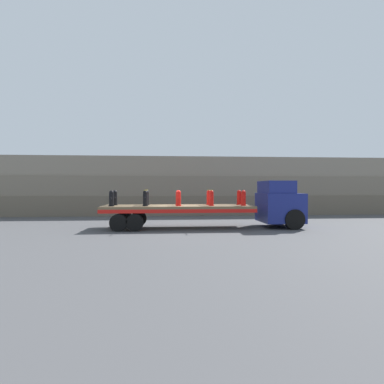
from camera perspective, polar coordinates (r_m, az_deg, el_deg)
name	(u,v)px	position (r m, az deg, el deg)	size (l,w,h in m)	color
ground_plane	(178,228)	(17.56, -2.63, -6.87)	(120.00, 120.00, 0.00)	#474749
rock_cliff	(175,186)	(26.49, -3.24, 1.14)	(60.00, 3.30, 5.01)	#665B4C
truck_cab	(281,204)	(18.64, 16.52, -2.13)	(2.29, 2.68, 2.75)	navy
flatbed_trailer	(167,210)	(17.44, -4.86, -3.45)	(8.64, 2.57, 1.32)	brown
fire_hydrant_black_near_0	(111,198)	(17.16, -15.10, -1.20)	(0.33, 0.55, 0.89)	black
fire_hydrant_black_far_0	(115,198)	(18.23, -14.47, -1.08)	(0.33, 0.55, 0.89)	black
fire_hydrant_black_near_1	(145,198)	(16.91, -8.89, -1.21)	(0.33, 0.55, 0.89)	black
fire_hydrant_black_far_1	(147,198)	(18.00, -8.62, -1.09)	(0.33, 0.55, 0.89)	black
fire_hydrant_red_near_2	(179,198)	(16.87, -2.58, -1.21)	(0.33, 0.55, 0.89)	red
fire_hydrant_red_far_2	(178,198)	(17.95, -2.69, -1.09)	(0.33, 0.55, 0.89)	red
fire_hydrant_red_near_3	(211,198)	(17.03, 3.70, -1.19)	(0.33, 0.55, 0.89)	red
fire_hydrant_red_far_3	(209,198)	(18.11, 3.21, -1.07)	(0.33, 0.55, 0.89)	red
fire_hydrant_red_near_4	(243,198)	(17.39, 9.78, -1.16)	(0.33, 0.55, 0.89)	red
fire_hydrant_red_far_4	(239,198)	(18.44, 8.95, -1.05)	(0.33, 0.55, 0.89)	red
cargo_strap_rear	(146,190)	(17.44, -8.76, 0.37)	(0.05, 2.67, 0.01)	yellow
cargo_strap_middle	(210,190)	(17.56, 3.45, 0.38)	(0.05, 2.67, 0.01)	yellow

